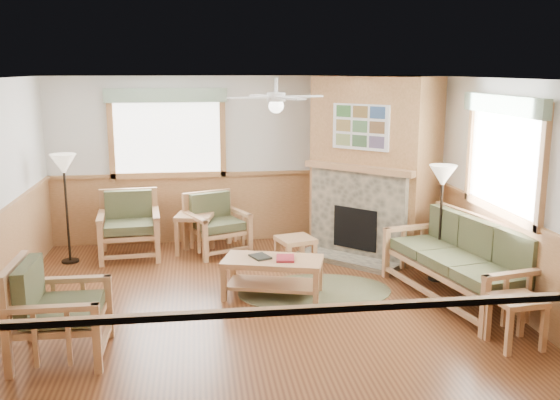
{
  "coord_description": "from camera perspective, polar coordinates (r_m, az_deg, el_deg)",
  "views": [
    {
      "loc": [
        -0.66,
        -7.09,
        2.81
      ],
      "look_at": [
        0.4,
        0.7,
        1.15
      ],
      "focal_mm": 40.0,
      "sensor_mm": 36.0,
      "label": 1
    }
  ],
  "objects": [
    {
      "name": "book_red",
      "position": [
        7.76,
        0.48,
        -5.25
      ],
      "size": [
        0.26,
        0.33,
        0.03
      ],
      "primitive_type": "cube",
      "rotation": [
        0.0,
        0.0,
        -0.14
      ],
      "color": "maroon",
      "rests_on": "coffee_table"
    },
    {
      "name": "footstool",
      "position": [
        9.05,
        1.43,
        -4.75
      ],
      "size": [
        0.61,
        0.61,
        0.43
      ],
      "primitive_type": null,
      "rotation": [
        0.0,
        0.0,
        0.28
      ],
      "color": "#AE7D51",
      "rests_on": "floor"
    },
    {
      "name": "armchair_back_left",
      "position": [
        9.66,
        -13.63,
        -2.28
      ],
      "size": [
        0.95,
        0.95,
        0.99
      ],
      "primitive_type": null,
      "rotation": [
        0.0,
        0.0,
        0.08
      ],
      "color": "#AE7D51",
      "rests_on": "floor"
    },
    {
      "name": "wall_right",
      "position": [
        8.11,
        19.23,
        0.88
      ],
      "size": [
        0.02,
        6.0,
        2.7
      ],
      "primitive_type": "cube",
      "color": "silver",
      "rests_on": "floor"
    },
    {
      "name": "window_back",
      "position": [
        10.06,
        -10.41,
        10.15
      ],
      "size": [
        1.9,
        0.16,
        1.5
      ],
      "primitive_type": null,
      "color": "white",
      "rests_on": "wall_back"
    },
    {
      "name": "book_dark",
      "position": [
        7.84,
        -1.82,
        -5.11
      ],
      "size": [
        0.29,
        0.33,
        0.02
      ],
      "primitive_type": "cube",
      "rotation": [
        0.0,
        0.0,
        0.39
      ],
      "color": "black",
      "rests_on": "coffee_table"
    },
    {
      "name": "ceiling",
      "position": [
        7.12,
        -2.48,
        11.03
      ],
      "size": [
        6.0,
        6.0,
        0.01
      ],
      "primitive_type": "cube",
      "color": "white",
      "rests_on": "floor"
    },
    {
      "name": "wall_front",
      "position": [
        4.39,
        1.33,
        -7.53
      ],
      "size": [
        6.0,
        0.02,
        2.7
      ],
      "primitive_type": "cube",
      "color": "silver",
      "rests_on": "floor"
    },
    {
      "name": "end_table_sofa",
      "position": [
        6.95,
        20.74,
        -10.36
      ],
      "size": [
        0.52,
        0.5,
        0.53
      ],
      "primitive_type": null,
      "rotation": [
        0.0,
        0.0,
        0.1
      ],
      "color": "#AE7D51",
      "rests_on": "floor"
    },
    {
      "name": "floor_lamp_left",
      "position": [
        9.59,
        -18.93,
        -0.75
      ],
      "size": [
        0.46,
        0.46,
        1.62
      ],
      "primitive_type": null,
      "rotation": [
        0.0,
        0.0,
        0.28
      ],
      "color": "black",
      "rests_on": "floor"
    },
    {
      "name": "window_right",
      "position": [
        7.78,
        20.23,
        9.14
      ],
      "size": [
        0.16,
        1.9,
        1.5
      ],
      "primitive_type": null,
      "color": "white",
      "rests_on": "wall_right"
    },
    {
      "name": "armchair_back_right",
      "position": [
        9.68,
        -5.76,
        -2.19
      ],
      "size": [
        1.07,
        1.07,
        0.91
      ],
      "primitive_type": null,
      "rotation": [
        0.0,
        0.0,
        0.4
      ],
      "color": "#AE7D51",
      "rests_on": "floor"
    },
    {
      "name": "braided_rug",
      "position": [
        8.1,
        3.21,
        -8.35
      ],
      "size": [
        2.49,
        2.49,
        0.01
      ],
      "primitive_type": "cylinder",
      "rotation": [
        0.0,
        0.0,
        -0.31
      ],
      "color": "brown",
      "rests_on": "floor"
    },
    {
      "name": "fireplace",
      "position": [
        9.64,
        8.69,
        3.08
      ],
      "size": [
        3.11,
        3.11,
        2.7
      ],
      "primitive_type": null,
      "rotation": [
        0.0,
        0.0,
        -0.79
      ],
      "color": "#A37042",
      "rests_on": "floor"
    },
    {
      "name": "floor",
      "position": [
        7.65,
        -2.3,
        -9.66
      ],
      "size": [
        6.0,
        6.0,
        0.01
      ],
      "primitive_type": "cube",
      "color": "brown",
      "rests_on": "ground"
    },
    {
      "name": "wall_back",
      "position": [
        10.21,
        -3.97,
        3.69
      ],
      "size": [
        6.0,
        0.02,
        2.7
      ],
      "primitive_type": "cube",
      "color": "silver",
      "rests_on": "floor"
    },
    {
      "name": "coffee_table",
      "position": [
        7.87,
        -0.66,
        -7.1
      ],
      "size": [
        1.35,
        0.93,
        0.49
      ],
      "primitive_type": null,
      "rotation": [
        0.0,
        0.0,
        -0.29
      ],
      "color": "#AE7D51",
      "rests_on": "floor"
    },
    {
      "name": "sofa",
      "position": [
        7.98,
        16.0,
        -5.37
      ],
      "size": [
        2.31,
        1.33,
        1.0
      ],
      "primitive_type": null,
      "rotation": [
        0.0,
        0.0,
        -1.36
      ],
      "color": "#AE7D51",
      "rests_on": "floor"
    },
    {
      "name": "end_table_chairs",
      "position": [
        9.77,
        -7.79,
        -3.04
      ],
      "size": [
        0.64,
        0.62,
        0.61
      ],
      "primitive_type": null,
      "rotation": [
        0.0,
        0.0,
        -0.21
      ],
      "color": "#AE7D51",
      "rests_on": "floor"
    },
    {
      "name": "armchair_left",
      "position": [
        6.58,
        -19.44,
        -9.41
      ],
      "size": [
        0.89,
        0.89,
        0.99
      ],
      "primitive_type": null,
      "rotation": [
        0.0,
        0.0,
        1.56
      ],
      "color": "#AE7D51",
      "rests_on": "floor"
    },
    {
      "name": "floor_lamp_right",
      "position": [
        8.59,
        14.45,
        -2.06
      ],
      "size": [
        0.46,
        0.46,
        1.58
      ],
      "primitive_type": null,
      "rotation": [
        0.0,
        0.0,
        -0.34
      ],
      "color": "black",
      "rests_on": "floor"
    },
    {
      "name": "wainscot",
      "position": [
        7.47,
        -2.33,
        -5.7
      ],
      "size": [
        6.0,
        6.0,
        1.1
      ],
      "primitive_type": null,
      "color": "#A37042",
      "rests_on": "floor"
    },
    {
      "name": "ceiling_fan",
      "position": [
        7.45,
        -0.36,
        10.77
      ],
      "size": [
        1.59,
        1.59,
        0.36
      ],
      "primitive_type": null,
      "rotation": [
        0.0,
        0.0,
        0.35
      ],
      "color": "white",
      "rests_on": "ceiling"
    }
  ]
}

